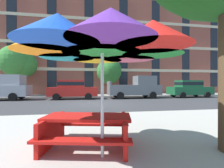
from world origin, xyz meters
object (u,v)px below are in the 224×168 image
object	(u,v)px
pickup_gray	(136,88)
street_tree_middle	(110,71)
sedan_red	(73,89)
picnic_table	(88,129)
patio_umbrella	(102,42)
street_tree_left	(18,62)
pickup_silver	(1,88)
sedan_green	(189,88)

from	to	relation	value
pickup_gray	street_tree_middle	xyz separation A→B (m)	(-2.09, 3.57, 1.92)
sedan_red	picnic_table	distance (m)	12.18
patio_umbrella	sedan_red	bearing A→B (deg)	96.07
street_tree_left	street_tree_middle	size ratio (longest dim) A/B	1.26
pickup_silver	patio_umbrella	xyz separation A→B (m)	(7.41, -12.70, 1.18)
pickup_silver	street_tree_middle	bearing A→B (deg)	19.47
pickup_silver	picnic_table	distance (m)	14.09
sedan_green	patio_umbrella	world-z (taller)	patio_umbrella
pickup_silver	street_tree_left	world-z (taller)	street_tree_left
street_tree_left	patio_umbrella	bearing A→B (deg)	-65.89
sedan_red	street_tree_middle	size ratio (longest dim) A/B	1.01
sedan_green	street_tree_middle	distance (m)	8.89
pickup_gray	picnic_table	xyz separation A→B (m)	(-5.03, -12.12, -0.54)
street_tree_middle	pickup_silver	bearing A→B (deg)	-160.53
street_tree_middle	pickup_gray	bearing A→B (deg)	-59.68
sedan_red	street_tree_left	distance (m)	7.43
street_tree_left	patio_umbrella	xyz separation A→B (m)	(7.27, -16.24, -1.51)
pickup_silver	sedan_red	world-z (taller)	pickup_silver
patio_umbrella	pickup_silver	bearing A→B (deg)	120.27
sedan_red	patio_umbrella	size ratio (longest dim) A/B	1.44
picnic_table	sedan_green	bearing A→B (deg)	48.20
sedan_green	picnic_table	distance (m)	16.26
pickup_silver	pickup_gray	world-z (taller)	same
picnic_table	street_tree_middle	bearing A→B (deg)	79.38
street_tree_middle	picnic_table	world-z (taller)	street_tree_middle
pickup_silver	street_tree_left	xyz separation A→B (m)	(0.14, 3.54, 2.69)
street_tree_middle	picnic_table	bearing A→B (deg)	-100.62
street_tree_left	picnic_table	xyz separation A→B (m)	(7.02, -15.66, -3.23)
sedan_red	sedan_green	distance (m)	11.94
pickup_gray	street_tree_middle	distance (m)	4.56
sedan_green	street_tree_left	size ratio (longest dim) A/B	0.80
street_tree_middle	patio_umbrella	xyz separation A→B (m)	(-2.69, -16.27, -0.74)
street_tree_left	picnic_table	world-z (taller)	street_tree_left
sedan_red	sedan_green	bearing A→B (deg)	0.00
patio_umbrella	picnic_table	bearing A→B (deg)	112.96
pickup_silver	sedan_green	xyz separation A→B (m)	(18.00, -0.00, -0.08)
street_tree_left	picnic_table	size ratio (longest dim) A/B	2.64
pickup_silver	sedan_green	distance (m)	18.00
pickup_gray	patio_umbrella	xyz separation A→B (m)	(-4.78, -12.70, 1.18)
street_tree_left	patio_umbrella	distance (m)	17.86
sedan_red	patio_umbrella	bearing A→B (deg)	-83.93
pickup_silver	picnic_table	xyz separation A→B (m)	(7.17, -12.12, -0.54)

